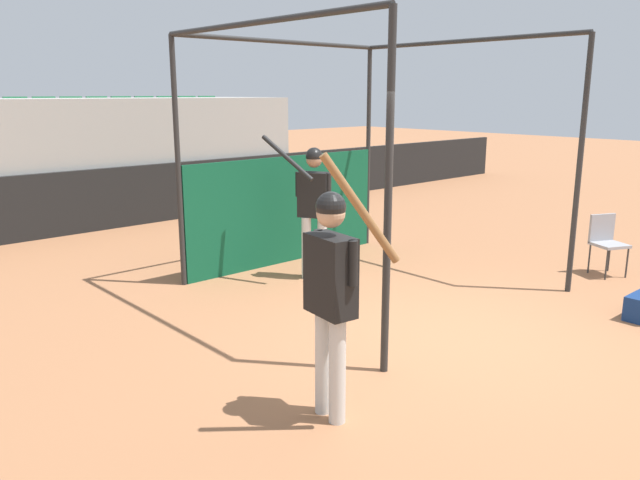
% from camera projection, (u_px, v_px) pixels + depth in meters
% --- Properties ---
extents(ground_plane, '(60.00, 60.00, 0.00)m').
position_uv_depth(ground_plane, '(446.00, 336.00, 6.54)').
color(ground_plane, '#9E6642').
extents(outfield_wall, '(24.00, 0.12, 1.14)m').
position_uv_depth(outfield_wall, '(125.00, 197.00, 11.81)').
color(outfield_wall, black).
rests_on(outfield_wall, ground).
extents(bleacher_section, '(8.15, 2.40, 2.42)m').
position_uv_depth(bleacher_section, '(95.00, 158.00, 12.58)').
color(bleacher_section, '#9E9E99').
rests_on(bleacher_section, ground).
extents(batting_cage, '(3.58, 3.64, 3.22)m').
position_uv_depth(batting_cage, '(313.00, 176.00, 8.70)').
color(batting_cage, '#282828').
rests_on(batting_cage, ground).
extents(player_batter, '(0.73, 0.76, 1.96)m').
position_uv_depth(player_batter, '(313.00, 200.00, 8.36)').
color(player_batter, silver).
rests_on(player_batter, ground).
extents(player_waiting, '(0.52, 0.79, 2.11)m').
position_uv_depth(player_waiting, '(332.00, 285.00, 4.66)').
color(player_waiting, silver).
rests_on(player_waiting, ground).
extents(folding_chair, '(0.53, 0.53, 0.84)m').
position_uv_depth(folding_chair, '(606.00, 238.00, 8.68)').
color(folding_chair, '#99999E').
rests_on(folding_chair, ground).
extents(baseball, '(0.07, 0.07, 0.07)m').
position_uv_depth(baseball, '(339.00, 258.00, 9.47)').
color(baseball, white).
rests_on(baseball, ground).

